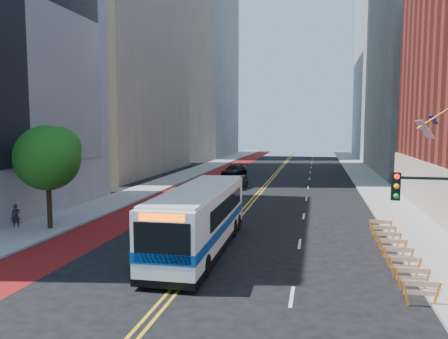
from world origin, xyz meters
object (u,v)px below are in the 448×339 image
at_px(traffic_signal, 430,218).
at_px(car_b, 238,182).
at_px(transit_bus, 201,217).
at_px(pedestrian, 16,216).
at_px(car_c, 234,171).
at_px(car_a, 207,186).
at_px(street_tree, 49,155).

relative_size(traffic_signal, car_b, 1.22).
height_order(transit_bus, car_b, transit_bus).
xyz_separation_m(traffic_signal, pedestrian, (-23.01, 9.23, -2.81)).
bearing_deg(transit_bus, car_b, 94.23).
height_order(traffic_signal, pedestrian, traffic_signal).
bearing_deg(pedestrian, transit_bus, -32.13).
distance_m(traffic_signal, pedestrian, 24.95).
distance_m(car_b, car_c, 11.52).
height_order(car_a, pedestrian, pedestrian).
relative_size(transit_bus, car_a, 2.92).
distance_m(car_a, car_b, 4.76).
distance_m(transit_bus, car_c, 35.45).
distance_m(transit_bus, car_b, 24.01).
bearing_deg(street_tree, transit_bus, -12.60).
xyz_separation_m(transit_bus, car_b, (-2.24, 23.88, -1.13)).
distance_m(car_c, pedestrian, 34.09).
xyz_separation_m(car_a, car_b, (2.43, 4.09, -0.05)).
bearing_deg(car_b, transit_bus, -81.25).
bearing_deg(transit_bus, car_c, 96.54).
relative_size(transit_bus, pedestrian, 8.33).
height_order(car_b, pedestrian, pedestrian).
bearing_deg(traffic_signal, car_c, 109.07).
relative_size(car_a, car_b, 1.04).
bearing_deg(car_c, traffic_signal, -58.81).
distance_m(street_tree, car_a, 18.88).
xyz_separation_m(street_tree, pedestrian, (-2.36, -0.32, -4.00)).
bearing_deg(pedestrian, car_a, 41.33).
xyz_separation_m(transit_bus, car_c, (-4.73, 35.12, -1.04)).
xyz_separation_m(street_tree, car_a, (6.11, 17.38, -4.17)).
relative_size(car_a, car_c, 0.82).
height_order(traffic_signal, transit_bus, traffic_signal).
xyz_separation_m(car_b, pedestrian, (-10.89, -21.79, 0.23)).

